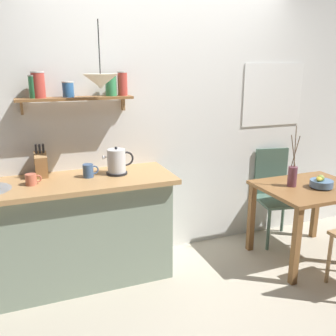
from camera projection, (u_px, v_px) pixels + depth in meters
The scene contains 13 objects.
ground_plane at pixel (189, 278), 3.27m from camera, with size 14.00×14.00×0.00m, color #BCB29E.
back_wall at pixel (182, 114), 3.56m from camera, with size 6.80×0.11×2.70m.
kitchen_counter at pixel (64, 233), 3.08m from camera, with size 1.83×0.63×0.92m.
wall_shelf at pixel (75, 90), 3.00m from camera, with size 0.93×0.20×0.33m.
dining_table at pixel (310, 198), 3.46m from camera, with size 0.91×0.76×0.73m.
dining_chair_far at pixel (275, 191), 3.92m from camera, with size 0.48×0.51×0.96m.
fruit_bowl at pixel (321, 183), 3.37m from camera, with size 0.20×0.20×0.13m.
twig_vase at pixel (292, 175), 3.41m from camera, with size 0.09×0.08×0.56m.
electric_kettle at pixel (117, 162), 3.11m from camera, with size 0.26×0.18×0.24m.
knife_block at pixel (41, 164), 3.01m from camera, with size 0.10×0.17×0.29m.
coffee_mug_by_sink at pixel (31, 179), 2.84m from camera, with size 0.12×0.08×0.09m.
coffee_mug_spare at pixel (89, 171), 3.03m from camera, with size 0.13×0.09×0.11m.
pendant_lamp at pixel (101, 81), 2.83m from camera, with size 0.27×0.27×0.50m.
Camera 1 is at (-1.22, -2.63, 1.81)m, focal length 39.73 mm.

